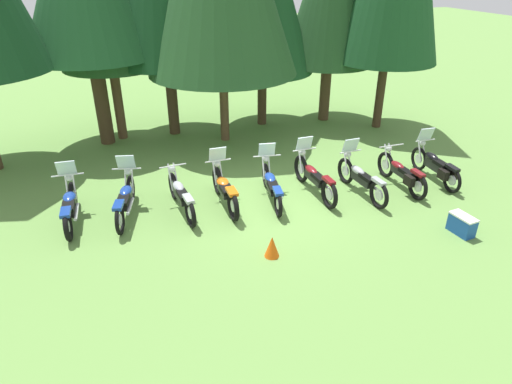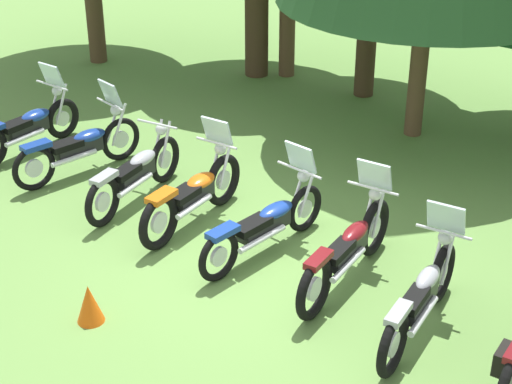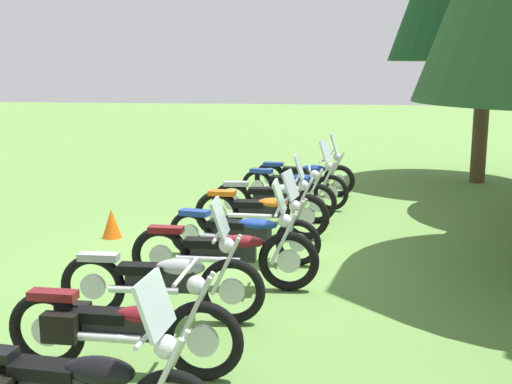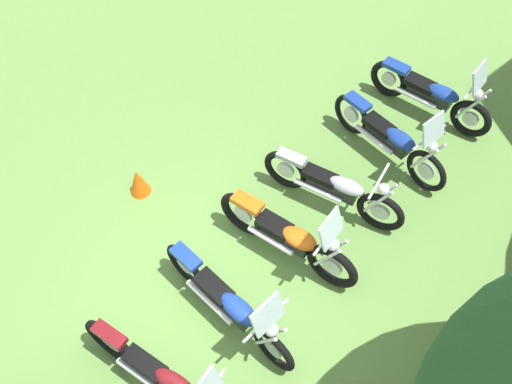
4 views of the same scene
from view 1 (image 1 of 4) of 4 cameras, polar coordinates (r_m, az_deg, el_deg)
The scene contains 12 objects.
ground_plane at distance 11.72m, azimuth 2.05°, elevation -1.18°, with size 80.00×80.00×0.00m, color #608C42.
motorcycle_0 at distance 11.47m, azimuth -22.58°, elevation -1.59°, with size 0.75×2.21×1.36m.
motorcycle_1 at distance 11.31m, azimuth -16.28°, elevation -0.81°, with size 0.85×2.20×1.36m.
motorcycle_2 at distance 11.20m, azimuth -9.51°, elevation -0.42°, with size 0.69×2.25×1.01m.
motorcycle_3 at distance 11.32m, azimuth -4.00°, elevation 0.37°, with size 0.68×2.22×1.39m.
motorcycle_4 at distance 11.60m, azimuth 1.99°, elevation 1.00°, with size 0.77×2.30×1.34m.
motorcycle_5 at distance 12.01m, azimuth 7.40°, elevation 1.88°, with size 0.69×2.40×1.39m.
motorcycle_6 at distance 12.18m, azimuth 13.21°, elevation 1.72°, with size 0.66×2.28×1.38m.
motorcycle_7 at distance 12.83m, azimuth 18.10°, elevation 2.29°, with size 0.77×2.21×1.02m.
motorcycle_8 at distance 13.57m, azimuth 21.90°, elevation 3.17°, with size 0.62×2.22×1.36m.
picnic_cooler at distance 11.31m, azimuth 24.71°, elevation -3.78°, with size 0.36×0.64×0.46m.
traffic_cone at distance 9.53m, azimuth 2.05°, elevation -6.95°, with size 0.32×0.32×0.48m, color #EA590F.
Camera 1 is at (-3.91, -9.48, 5.66)m, focal length 31.46 mm.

